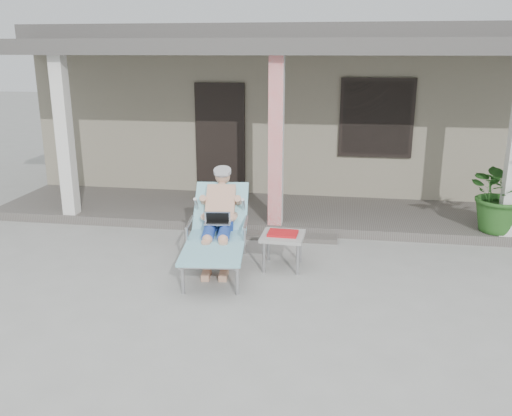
# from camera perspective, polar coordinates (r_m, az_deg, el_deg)

# --- Properties ---
(ground) EXTENTS (60.00, 60.00, 0.00)m
(ground) POSITION_cam_1_polar(r_m,az_deg,el_deg) (6.79, -0.26, -8.33)
(ground) COLOR #9E9E99
(ground) RESTS_ON ground
(house) EXTENTS (10.40, 5.40, 3.30)m
(house) POSITION_cam_1_polar(r_m,az_deg,el_deg) (12.68, 4.62, 10.96)
(house) COLOR gray
(house) RESTS_ON ground
(porch_deck) EXTENTS (10.00, 2.00, 0.15)m
(porch_deck) POSITION_cam_1_polar(r_m,az_deg,el_deg) (9.56, 2.68, -0.50)
(porch_deck) COLOR #605B56
(porch_deck) RESTS_ON ground
(porch_overhang) EXTENTS (10.00, 2.30, 2.85)m
(porch_overhang) POSITION_cam_1_polar(r_m,az_deg,el_deg) (9.10, 2.87, 15.99)
(porch_overhang) COLOR silver
(porch_overhang) RESTS_ON porch_deck
(porch_step) EXTENTS (2.00, 0.30, 0.07)m
(porch_step) POSITION_cam_1_polar(r_m,az_deg,el_deg) (8.48, 1.78, -2.96)
(porch_step) COLOR #605B56
(porch_step) RESTS_ON ground
(lounger) EXTENTS (0.98, 2.06, 1.31)m
(lounger) POSITION_cam_1_polar(r_m,az_deg,el_deg) (7.27, -4.05, 0.06)
(lounger) COLOR #B7B7BC
(lounger) RESTS_ON ground
(side_table) EXTENTS (0.58, 0.58, 0.50)m
(side_table) POSITION_cam_1_polar(r_m,az_deg,el_deg) (7.25, 2.84, -3.14)
(side_table) COLOR #A4A4A0
(side_table) RESTS_ON ground
(potted_palm) EXTENTS (1.25, 1.13, 1.23)m
(potted_palm) POSITION_cam_1_polar(r_m,az_deg,el_deg) (9.00, 24.62, 1.50)
(potted_palm) COLOR #26591E
(potted_palm) RESTS_ON porch_deck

